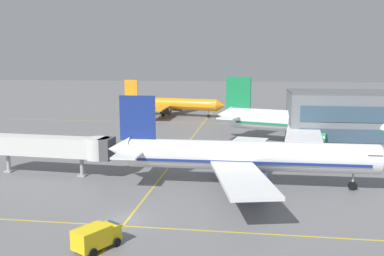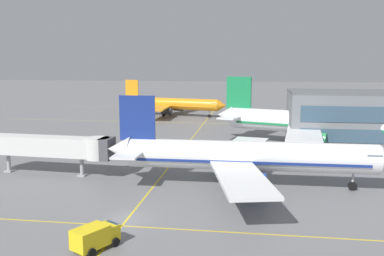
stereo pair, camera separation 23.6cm
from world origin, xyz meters
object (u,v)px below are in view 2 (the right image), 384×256
at_px(service_truck_red_van, 96,236).
at_px(jet_bridge, 59,147).
at_px(airliner_front_gate, 246,156).
at_px(airliner_second_row, 317,123).
at_px(airliner_third_row, 171,104).

height_order(service_truck_red_van, jet_bridge, jet_bridge).
bearing_deg(airliner_front_gate, airliner_second_row, 65.29).
xyz_separation_m(airliner_second_row, jet_bridge, (-39.19, -26.26, -0.35)).
distance_m(airliner_third_row, service_truck_red_van, 89.27).
bearing_deg(airliner_front_gate, jet_bridge, 176.09).
distance_m(airliner_front_gate, service_truck_red_van, 23.98).
bearing_deg(airliner_second_row, airliner_third_row, 132.02).
bearing_deg(airliner_third_row, airliner_front_gate, -71.16).
relative_size(service_truck_red_van, jet_bridge, 0.24).
bearing_deg(service_truck_red_van, airliner_third_row, 97.00).
xyz_separation_m(airliner_third_row, service_truck_red_van, (10.88, -88.57, -2.39)).
bearing_deg(airliner_second_row, jet_bridge, -146.18).
distance_m(airliner_second_row, airliner_third_row, 54.08).
height_order(airliner_second_row, airliner_third_row, airliner_second_row).
distance_m(airliner_second_row, jet_bridge, 47.18).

